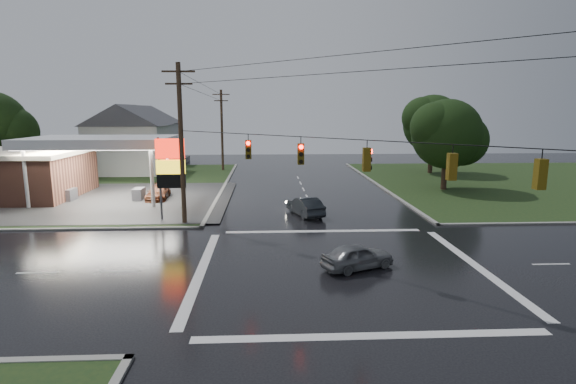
{
  "coord_description": "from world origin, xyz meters",
  "views": [
    {
      "loc": [
        -3.69,
        -21.51,
        7.84
      ],
      "look_at": [
        -2.42,
        5.09,
        3.0
      ],
      "focal_mm": 28.0,
      "sensor_mm": 36.0,
      "label": 1
    }
  ],
  "objects_px": {
    "car_pump": "(158,193)",
    "tree_ne_far": "(434,124)",
    "gas_station": "(23,170)",
    "house_near": "(129,138)",
    "house_far": "(146,134)",
    "tree_ne_near": "(448,134)",
    "car_crossing": "(357,256)",
    "utility_pole_n": "(222,129)",
    "car_north": "(305,206)",
    "utility_pole_nw": "(181,142)",
    "pylon_sign": "(171,165)"
  },
  "relations": [
    {
      "from": "car_pump",
      "to": "tree_ne_far",
      "type": "bearing_deg",
      "value": 24.13
    },
    {
      "from": "gas_station",
      "to": "house_near",
      "type": "height_order",
      "value": "house_near"
    },
    {
      "from": "house_near",
      "to": "house_far",
      "type": "bearing_deg",
      "value": 94.76
    },
    {
      "from": "tree_ne_near",
      "to": "car_crossing",
      "type": "distance_m",
      "value": 26.3
    },
    {
      "from": "house_far",
      "to": "tree_ne_far",
      "type": "distance_m",
      "value": 41.57
    },
    {
      "from": "house_near",
      "to": "tree_ne_near",
      "type": "distance_m",
      "value": 37.8
    },
    {
      "from": "house_far",
      "to": "car_pump",
      "type": "height_order",
      "value": "house_far"
    },
    {
      "from": "house_near",
      "to": "tree_ne_near",
      "type": "xyz_separation_m",
      "value": [
        35.09,
        -14.01,
        1.16
      ]
    },
    {
      "from": "house_near",
      "to": "house_far",
      "type": "height_order",
      "value": "same"
    },
    {
      "from": "car_pump",
      "to": "utility_pole_n",
      "type": "bearing_deg",
      "value": 75.84
    },
    {
      "from": "car_north",
      "to": "car_pump",
      "type": "xyz_separation_m",
      "value": [
        -12.6,
        6.73,
        -0.09
      ]
    },
    {
      "from": "gas_station",
      "to": "utility_pole_n",
      "type": "height_order",
      "value": "utility_pole_n"
    },
    {
      "from": "house_near",
      "to": "car_north",
      "type": "distance_m",
      "value": 31.81
    },
    {
      "from": "utility_pole_n",
      "to": "car_north",
      "type": "distance_m",
      "value": 28.14
    },
    {
      "from": "house_far",
      "to": "tree_ne_far",
      "type": "relative_size",
      "value": 1.13
    },
    {
      "from": "utility_pole_nw",
      "to": "house_near",
      "type": "bearing_deg",
      "value": 113.37
    },
    {
      "from": "house_near",
      "to": "car_north",
      "type": "xyz_separation_m",
      "value": [
        20.15,
        -24.33,
        -3.7
      ]
    },
    {
      "from": "utility_pole_nw",
      "to": "car_pump",
      "type": "distance_m",
      "value": 10.97
    },
    {
      "from": "tree_ne_near",
      "to": "car_north",
      "type": "xyz_separation_m",
      "value": [
        -14.94,
        -10.33,
        -4.85
      ]
    },
    {
      "from": "gas_station",
      "to": "car_north",
      "type": "height_order",
      "value": "gas_station"
    },
    {
      "from": "tree_ne_near",
      "to": "tree_ne_far",
      "type": "distance_m",
      "value": 12.39
    },
    {
      "from": "utility_pole_nw",
      "to": "gas_station",
      "type": "bearing_deg",
      "value": 147.77
    },
    {
      "from": "car_north",
      "to": "car_pump",
      "type": "relative_size",
      "value": 1.01
    },
    {
      "from": "car_north",
      "to": "house_far",
      "type": "bearing_deg",
      "value": -78.03
    },
    {
      "from": "pylon_sign",
      "to": "car_crossing",
      "type": "relative_size",
      "value": 1.6
    },
    {
      "from": "house_near",
      "to": "car_pump",
      "type": "relative_size",
      "value": 2.58
    },
    {
      "from": "utility_pole_nw",
      "to": "house_near",
      "type": "distance_m",
      "value": 28.9
    },
    {
      "from": "utility_pole_nw",
      "to": "house_far",
      "type": "relative_size",
      "value": 1.0
    },
    {
      "from": "house_far",
      "to": "tree_ne_far",
      "type": "xyz_separation_m",
      "value": [
        39.1,
        -14.01,
        1.77
      ]
    },
    {
      "from": "tree_ne_near",
      "to": "house_near",
      "type": "bearing_deg",
      "value": 158.24
    },
    {
      "from": "house_near",
      "to": "tree_ne_near",
      "type": "height_order",
      "value": "tree_ne_near"
    },
    {
      "from": "utility_pole_n",
      "to": "car_crossing",
      "type": "bearing_deg",
      "value": -74.86
    },
    {
      "from": "car_north",
      "to": "utility_pole_n",
      "type": "bearing_deg",
      "value": -89.95
    },
    {
      "from": "house_near",
      "to": "tree_ne_near",
      "type": "bearing_deg",
      "value": -21.76
    },
    {
      "from": "house_far",
      "to": "car_pump",
      "type": "distance_m",
      "value": 31.05
    },
    {
      "from": "house_near",
      "to": "car_crossing",
      "type": "relative_size",
      "value": 2.94
    },
    {
      "from": "gas_station",
      "to": "house_near",
      "type": "relative_size",
      "value": 2.37
    },
    {
      "from": "utility_pole_n",
      "to": "car_crossing",
      "type": "relative_size",
      "value": 2.79
    },
    {
      "from": "house_far",
      "to": "gas_station",
      "type": "bearing_deg",
      "value": -97.5
    },
    {
      "from": "house_near",
      "to": "tree_ne_near",
      "type": "relative_size",
      "value": 1.23
    },
    {
      "from": "gas_station",
      "to": "tree_ne_near",
      "type": "height_order",
      "value": "tree_ne_near"
    },
    {
      "from": "car_pump",
      "to": "utility_pole_nw",
      "type": "bearing_deg",
      "value": -69.28
    },
    {
      "from": "pylon_sign",
      "to": "car_pump",
      "type": "distance_m",
      "value": 9.07
    },
    {
      "from": "car_crossing",
      "to": "car_pump",
      "type": "xyz_separation_m",
      "value": [
        -14.22,
        18.54,
        -0.02
      ]
    },
    {
      "from": "utility_pole_n",
      "to": "house_near",
      "type": "height_order",
      "value": "utility_pole_n"
    },
    {
      "from": "utility_pole_nw",
      "to": "tree_ne_far",
      "type": "xyz_separation_m",
      "value": [
        26.65,
        24.49,
        0.46
      ]
    },
    {
      "from": "utility_pole_n",
      "to": "tree_ne_near",
      "type": "distance_m",
      "value": 28.55
    },
    {
      "from": "car_crossing",
      "to": "car_pump",
      "type": "distance_m",
      "value": 23.37
    },
    {
      "from": "car_north",
      "to": "tree_ne_near",
      "type": "bearing_deg",
      "value": -163.58
    },
    {
      "from": "utility_pole_n",
      "to": "car_pump",
      "type": "bearing_deg",
      "value": -101.24
    }
  ]
}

